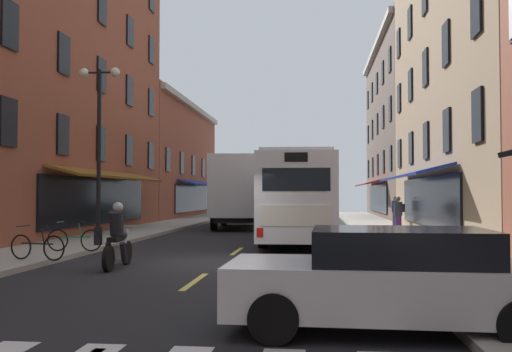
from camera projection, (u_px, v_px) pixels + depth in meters
name	position (u px, v px, depth m)	size (l,w,h in m)	color
ground_plane	(222.00, 264.00, 15.60)	(34.80, 80.00, 0.10)	black
lane_centre_dashes	(220.00, 263.00, 15.35)	(0.14, 73.90, 0.01)	#DBCC4C
sidewalk_left	(17.00, 257.00, 16.22)	(3.00, 80.00, 0.14)	#A39E93
sidewalk_right	(443.00, 262.00, 14.98)	(3.00, 80.00, 0.14)	#A39E93
transit_bus	(298.00, 197.00, 23.05)	(2.87, 11.83, 3.34)	white
box_truck	(238.00, 192.00, 31.21)	(2.73, 7.63, 3.85)	black
sedan_near	(254.00, 211.00, 40.11)	(1.97, 4.34, 1.31)	#144723
sedan_mid	(391.00, 279.00, 7.75)	(4.39, 2.11, 1.39)	silver
motorcycle_rider	(118.00, 240.00, 14.31)	(0.62, 2.07, 1.66)	black
bicycle_near	(37.00, 246.00, 14.84)	(1.68, 0.56, 0.91)	black
bicycle_mid	(75.00, 239.00, 17.20)	(1.71, 0.48, 0.91)	black
pedestrian_near	(398.00, 214.00, 24.86)	(0.50, 0.50, 1.62)	#66387F
pedestrian_mid	(395.00, 211.00, 30.38)	(0.36, 0.36, 1.61)	#4C4C51
street_lamp_twin	(99.00, 147.00, 19.44)	(1.42, 0.32, 6.05)	black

